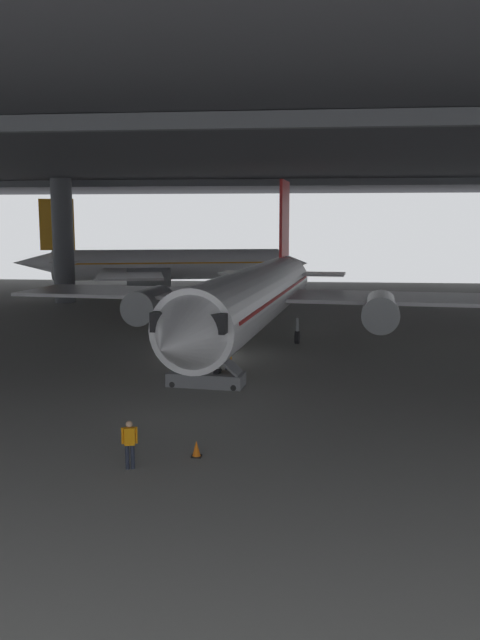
% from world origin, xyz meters
% --- Properties ---
extents(ground_plane, '(110.00, 110.00, 0.00)m').
position_xyz_m(ground_plane, '(0.00, 0.00, 0.00)').
color(ground_plane, gray).
extents(hangar_structure, '(121.00, 99.00, 14.21)m').
position_xyz_m(hangar_structure, '(-0.09, 13.79, 13.58)').
color(hangar_structure, '#4C4F54').
rests_on(hangar_structure, ground_plane).
extents(airplane_main, '(37.24, 38.37, 11.93)m').
position_xyz_m(airplane_main, '(2.18, 3.50, 3.54)').
color(airplane_main, white).
rests_on(airplane_main, ground_plane).
extents(boarding_stairs, '(4.42, 1.93, 4.75)m').
position_xyz_m(boarding_stairs, '(0.36, -6.96, 0.74)').
color(boarding_stairs, slate).
rests_on(boarding_stairs, ground_plane).
extents(crew_worker_near_nose, '(0.54, 0.30, 1.70)m').
position_xyz_m(crew_worker_near_nose, '(-0.44, -18.62, 0.97)').
color(crew_worker_near_nose, '#232838').
rests_on(crew_worker_near_nose, ground_plane).
extents(crew_worker_by_stairs, '(0.48, 0.38, 1.57)m').
position_xyz_m(crew_worker_by_stairs, '(1.30, -4.88, 0.89)').
color(crew_worker_by_stairs, '#232838').
rests_on(crew_worker_by_stairs, ground_plane).
extents(airplane_distant, '(35.29, 34.72, 11.21)m').
position_xyz_m(airplane_distant, '(-11.69, 38.25, 3.40)').
color(airplane_distant, white).
rests_on(airplane_distant, ground_plane).
extents(traffic_cone_orange, '(0.36, 0.36, 0.60)m').
position_xyz_m(traffic_cone_orange, '(1.62, -17.25, 0.29)').
color(traffic_cone_orange, black).
rests_on(traffic_cone_orange, ground_plane).
extents(baggage_tug, '(1.45, 2.29, 0.90)m').
position_xyz_m(baggage_tug, '(-4.00, 12.39, 0.53)').
color(baggage_tug, yellow).
rests_on(baggage_tug, ground_plane).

